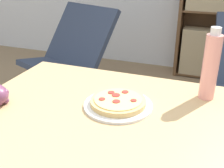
% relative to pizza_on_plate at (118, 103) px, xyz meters
% --- Properties ---
extents(dining_table, '(1.06, 0.91, 0.78)m').
position_rel_pizza_on_plate_xyz_m(dining_table, '(-0.04, -0.12, -0.13)').
color(dining_table, tan).
rests_on(dining_table, ground_plane).
extents(pizza_on_plate, '(0.27, 0.27, 0.04)m').
position_rel_pizza_on_plate_xyz_m(pizza_on_plate, '(0.00, 0.00, 0.00)').
color(pizza_on_plate, white).
rests_on(pizza_on_plate, dining_table).
extents(drink_bottle, '(0.06, 0.06, 0.29)m').
position_rel_pizza_on_plate_xyz_m(drink_bottle, '(0.32, 0.20, 0.12)').
color(drink_bottle, pink).
rests_on(drink_bottle, dining_table).
extents(lounge_chair_near, '(0.89, 0.96, 0.88)m').
position_rel_pizza_on_plate_xyz_m(lounge_chair_near, '(-0.97, 1.33, -0.51)').
color(lounge_chair_near, slate).
rests_on(lounge_chair_near, ground_plane).
extents(bookshelf, '(0.63, 0.29, 1.52)m').
position_rel_pizza_on_plate_xyz_m(bookshelf, '(0.22, 2.40, -0.09)').
color(bookshelf, brown).
rests_on(bookshelf, ground_plane).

